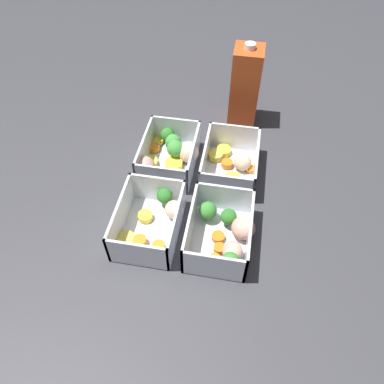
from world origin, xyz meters
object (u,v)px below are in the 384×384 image
at_px(container_near_right, 153,220).
at_px(container_near_left, 168,156).
at_px(container_far_right, 225,233).
at_px(container_far_left, 231,165).
at_px(juice_carton, 245,86).

bearing_deg(container_near_right, container_near_left, -177.59).
bearing_deg(container_far_right, container_near_right, -92.96).
xyz_separation_m(container_far_left, container_far_right, (0.18, 0.01, 0.00)).
bearing_deg(juice_carton, container_near_left, -37.37).
xyz_separation_m(container_near_right, container_far_right, (0.01, 0.14, 0.00)).
height_order(container_near_right, juice_carton, juice_carton).
xyz_separation_m(container_near_right, juice_carton, (-0.36, 0.14, 0.07)).
distance_m(container_near_left, juice_carton, 0.25).
distance_m(container_near_right, container_far_left, 0.22).
distance_m(container_far_right, juice_carton, 0.38).
relative_size(container_near_left, container_far_left, 1.11).
distance_m(container_far_left, juice_carton, 0.20).
height_order(container_near_left, juice_carton, juice_carton).
height_order(container_far_left, container_far_right, same).
bearing_deg(container_far_right, juice_carton, -179.85).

